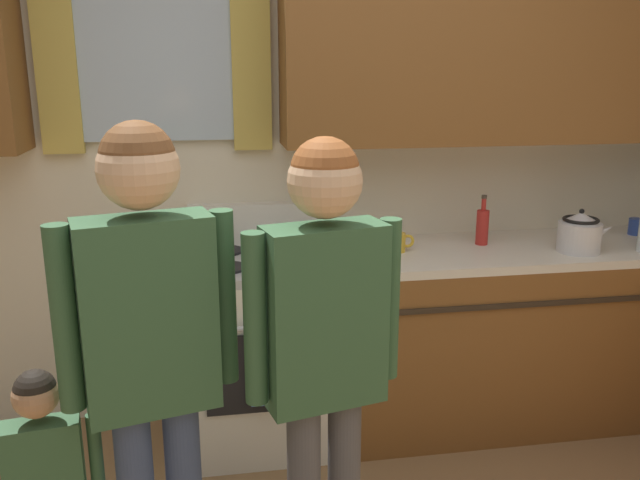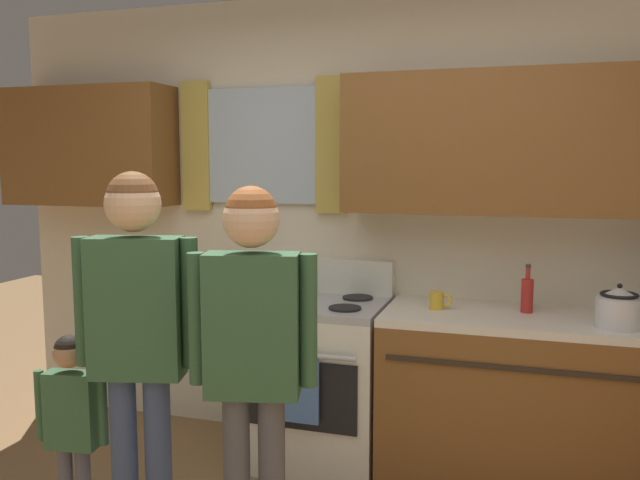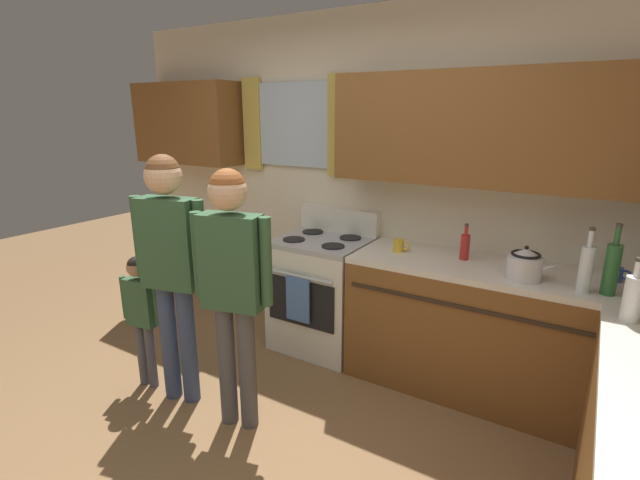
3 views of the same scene
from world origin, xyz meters
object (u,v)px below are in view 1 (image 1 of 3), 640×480
bottle_sauce_red (482,226)px  adult_in_plaid (324,335)px  stovetop_kettle (580,232)px  mug_cobalt_blue (637,226)px  mug_mustard_yellow (398,242)px  adult_holding_child (150,336)px  stove_oven (267,345)px

bottle_sauce_red → adult_in_plaid: 1.55m
stovetop_kettle → adult_in_plaid: (-1.39, -0.99, -0.01)m
mug_cobalt_blue → stovetop_kettle: (-0.47, -0.25, 0.05)m
mug_mustard_yellow → mug_cobalt_blue: bearing=4.8°
mug_mustard_yellow → adult_holding_child: (-1.05, -1.13, 0.07)m
bottle_sauce_red → mug_cobalt_blue: size_ratio=2.14×
stove_oven → adult_in_plaid: adult_in_plaid is taller
mug_mustard_yellow → adult_in_plaid: bearing=-116.0°
bottle_sauce_red → adult_holding_child: (-1.49, -1.19, 0.03)m
adult_holding_child → adult_in_plaid: adult_holding_child is taller
stovetop_kettle → stove_oven: bearing=174.7°
stovetop_kettle → adult_holding_child: (-1.89, -0.99, 0.03)m
stove_oven → adult_holding_child: bearing=-110.4°
bottle_sauce_red → stovetop_kettle: (0.40, -0.20, 0.00)m
stove_oven → adult_holding_child: size_ratio=0.68×
stove_oven → stovetop_kettle: 1.57m
adult_holding_child → adult_in_plaid: (0.50, 0.00, -0.03)m
mug_cobalt_blue → mug_mustard_yellow: mug_mustard_yellow is taller
mug_mustard_yellow → stovetop_kettle: size_ratio=0.44×
bottle_sauce_red → mug_mustard_yellow: 0.45m
stove_oven → mug_mustard_yellow: (0.63, 0.00, 0.48)m
bottle_sauce_red → mug_mustard_yellow: (-0.44, -0.06, -0.05)m
stove_oven → bottle_sauce_red: (1.07, 0.06, 0.53)m
stovetop_kettle → adult_in_plaid: 1.70m
adult_holding_child → adult_in_plaid: 0.50m
mug_cobalt_blue → adult_in_plaid: adult_in_plaid is taller
mug_cobalt_blue → adult_in_plaid: 2.23m
bottle_sauce_red → mug_cobalt_blue: bottle_sauce_red is taller
stove_oven → mug_cobalt_blue: 2.00m
bottle_sauce_red → adult_in_plaid: size_ratio=0.16×
stovetop_kettle → adult_in_plaid: size_ratio=0.17×
bottle_sauce_red → adult_in_plaid: (-0.99, -1.19, -0.01)m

